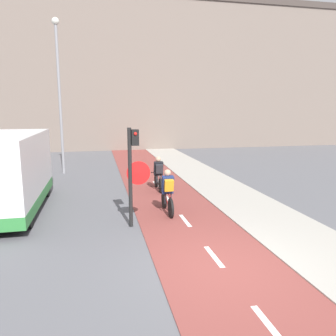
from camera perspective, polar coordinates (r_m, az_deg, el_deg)
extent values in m
plane|color=#5B5B60|center=(7.37, 9.38, -16.73)|extent=(120.00, 120.00, 0.00)
cube|color=brown|center=(7.37, 9.39, -16.66)|extent=(2.79, 60.00, 0.02)
cube|color=white|center=(5.82, 17.36, -24.88)|extent=(0.12, 1.10, 0.00)
cube|color=white|center=(7.78, 7.99, -15.00)|extent=(0.12, 1.10, 0.00)
cube|color=white|center=(9.99, 3.00, -9.11)|extent=(0.12, 1.10, 0.00)
cube|color=white|center=(12.31, -0.07, -5.35)|extent=(0.12, 1.10, 0.00)
cube|color=white|center=(14.68, -2.13, -2.79)|extent=(0.12, 1.10, 0.00)
cube|color=white|center=(17.10, -3.60, -0.94)|extent=(0.12, 1.10, 0.00)
cube|color=#A8A399|center=(8.60, 26.16, -13.46)|extent=(2.40, 60.00, 0.05)
cube|color=slate|center=(29.47, -7.59, 15.25)|extent=(60.00, 5.00, 11.90)
cube|color=#473D38|center=(30.65, -7.89, 26.87)|extent=(60.00, 5.20, 0.50)
cylinder|color=black|center=(9.23, -6.60, -1.80)|extent=(0.11, 0.11, 2.83)
cube|color=black|center=(9.08, -5.77, 5.32)|extent=(0.20, 0.20, 0.44)
sphere|color=red|center=(8.96, -5.70, 5.96)|extent=(0.09, 0.09, 0.09)
cone|color=red|center=(9.22, -5.16, -0.89)|extent=(0.67, 0.01, 0.67)
cone|color=silver|center=(9.23, -5.16, -0.88)|extent=(0.60, 0.02, 0.60)
cylinder|color=gray|center=(17.70, -18.30, 10.95)|extent=(0.14, 0.14, 7.41)
sphere|color=silver|center=(18.19, -19.03, 23.03)|extent=(0.36, 0.36, 0.36)
cylinder|color=black|center=(10.18, 0.48, -7.03)|extent=(0.07, 0.61, 0.61)
cylinder|color=black|center=(11.15, -0.69, -5.49)|extent=(0.07, 0.61, 0.61)
cylinder|color=maroon|center=(10.81, -0.35, -5.12)|extent=(0.04, 0.66, 0.38)
cylinder|color=maroon|center=(10.36, 0.20, -5.72)|extent=(0.04, 0.34, 0.41)
cylinder|color=maroon|center=(10.61, -0.18, -4.34)|extent=(0.04, 0.95, 0.07)
cylinder|color=maroon|center=(10.37, 0.24, -6.75)|extent=(0.04, 0.39, 0.05)
cylinder|color=black|center=(11.06, -0.70, -3.56)|extent=(0.46, 0.03, 0.03)
cube|color=navy|center=(10.43, -0.05, -2.92)|extent=(0.36, 0.31, 0.59)
sphere|color=tan|center=(10.39, -0.09, -0.84)|extent=(0.22, 0.22, 0.22)
cylinder|color=#232328|center=(10.48, -0.54, -5.23)|extent=(0.04, 0.07, 0.39)
cylinder|color=#232328|center=(10.52, 0.53, -5.17)|extent=(0.04, 0.07, 0.39)
cube|color=orange|center=(10.26, 0.17, -3.04)|extent=(0.28, 0.23, 0.39)
cylinder|color=black|center=(13.13, -1.32, -3.13)|extent=(0.07, 0.59, 0.59)
cylinder|color=black|center=(14.07, -2.08, -2.22)|extent=(0.07, 0.59, 0.59)
cylinder|color=slate|center=(13.75, -1.86, -1.86)|extent=(0.04, 0.63, 0.37)
cylinder|color=slate|center=(13.31, -1.51, -2.20)|extent=(0.04, 0.32, 0.39)
cylinder|color=slate|center=(13.57, -1.75, -1.23)|extent=(0.04, 0.91, 0.07)
cylinder|color=slate|center=(13.31, -1.47, -2.98)|extent=(0.04, 0.38, 0.05)
cylinder|color=black|center=(14.00, -2.09, -0.73)|extent=(0.46, 0.03, 0.03)
cube|color=black|center=(13.41, -1.67, -0.08)|extent=(0.36, 0.31, 0.59)
sphere|color=tan|center=(13.38, -1.71, 1.54)|extent=(0.22, 0.22, 0.22)
cylinder|color=#232328|center=(13.44, -2.06, -1.86)|extent=(0.04, 0.07, 0.37)
cylinder|color=#232328|center=(13.47, -1.22, -1.83)|extent=(0.04, 0.07, 0.37)
cube|color=#28282D|center=(13.23, -1.53, -0.13)|extent=(0.28, 0.23, 0.39)
cube|color=white|center=(11.76, -26.41, -0.29)|extent=(2.09, 5.30, 2.31)
cube|color=#33843D|center=(11.96, -26.04, -4.88)|extent=(2.10, 5.31, 0.36)
cube|color=black|center=(14.25, -24.02, 3.19)|extent=(1.88, 0.04, 0.70)
cylinder|color=black|center=(13.44, -20.41, -3.23)|extent=(0.18, 0.70, 0.70)
cylinder|color=black|center=(10.16, -23.10, -7.66)|extent=(0.18, 0.70, 0.70)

